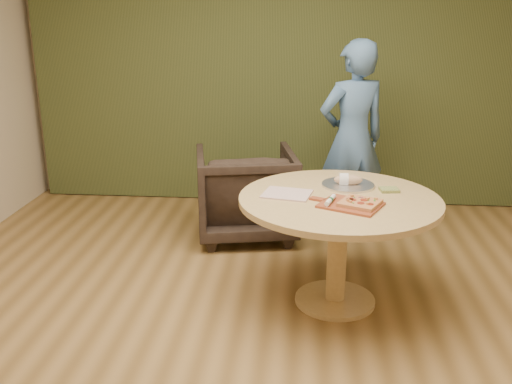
{
  "coord_description": "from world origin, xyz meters",
  "views": [
    {
      "loc": [
        0.29,
        -2.76,
        1.9
      ],
      "look_at": [
        0.04,
        0.25,
        0.92
      ],
      "focal_mm": 40.0,
      "sensor_mm": 36.0,
      "label": 1
    }
  ],
  "objects_px": {
    "flatbread_pizza": "(360,203)",
    "armchair": "(246,189)",
    "serving_tray": "(348,185)",
    "bread_roll": "(347,180)",
    "pedestal_table": "(339,218)",
    "person_standing": "(352,139)",
    "cutlery_roll": "(330,200)",
    "pizza_paddle": "(349,205)"
  },
  "relations": [
    {
      "from": "pedestal_table",
      "to": "person_standing",
      "type": "relative_size",
      "value": 0.77
    },
    {
      "from": "pizza_paddle",
      "to": "person_standing",
      "type": "bearing_deg",
      "value": 111.0
    },
    {
      "from": "pizza_paddle",
      "to": "serving_tray",
      "type": "relative_size",
      "value": 1.33
    },
    {
      "from": "flatbread_pizza",
      "to": "armchair",
      "type": "xyz_separation_m",
      "value": [
        -0.84,
        1.33,
        -0.35
      ]
    },
    {
      "from": "serving_tray",
      "to": "bread_roll",
      "type": "bearing_deg",
      "value": 180.0
    },
    {
      "from": "flatbread_pizza",
      "to": "serving_tray",
      "type": "distance_m",
      "value": 0.43
    },
    {
      "from": "serving_tray",
      "to": "armchair",
      "type": "xyz_separation_m",
      "value": [
        -0.79,
        0.91,
        -0.33
      ]
    },
    {
      "from": "pedestal_table",
      "to": "cutlery_roll",
      "type": "xyz_separation_m",
      "value": [
        -0.07,
        -0.15,
        0.17
      ]
    },
    {
      "from": "cutlery_roll",
      "to": "pizza_paddle",
      "type": "bearing_deg",
      "value": 10.02
    },
    {
      "from": "serving_tray",
      "to": "bread_roll",
      "type": "height_order",
      "value": "bread_roll"
    },
    {
      "from": "bread_roll",
      "to": "armchair",
      "type": "distance_m",
      "value": 1.25
    },
    {
      "from": "pedestal_table",
      "to": "bread_roll",
      "type": "relative_size",
      "value": 6.7
    },
    {
      "from": "serving_tray",
      "to": "armchair",
      "type": "relative_size",
      "value": 0.42
    },
    {
      "from": "flatbread_pizza",
      "to": "person_standing",
      "type": "xyz_separation_m",
      "value": [
        0.06,
        1.5,
        0.06
      ]
    },
    {
      "from": "pedestal_table",
      "to": "flatbread_pizza",
      "type": "height_order",
      "value": "flatbread_pizza"
    },
    {
      "from": "bread_roll",
      "to": "armchair",
      "type": "height_order",
      "value": "armchair"
    },
    {
      "from": "armchair",
      "to": "person_standing",
      "type": "height_order",
      "value": "person_standing"
    },
    {
      "from": "armchair",
      "to": "pizza_paddle",
      "type": "bearing_deg",
      "value": 109.31
    },
    {
      "from": "pizza_paddle",
      "to": "cutlery_roll",
      "type": "distance_m",
      "value": 0.12
    },
    {
      "from": "pedestal_table",
      "to": "armchair",
      "type": "relative_size",
      "value": 1.53
    },
    {
      "from": "bread_roll",
      "to": "pedestal_table",
      "type": "bearing_deg",
      "value": -103.56
    },
    {
      "from": "pizza_paddle",
      "to": "armchair",
      "type": "relative_size",
      "value": 0.56
    },
    {
      "from": "pedestal_table",
      "to": "bread_roll",
      "type": "xyz_separation_m",
      "value": [
        0.06,
        0.25,
        0.18
      ]
    },
    {
      "from": "pizza_paddle",
      "to": "serving_tray",
      "type": "xyz_separation_m",
      "value": [
        0.02,
        0.41,
        -0.0
      ]
    },
    {
      "from": "serving_tray",
      "to": "bread_roll",
      "type": "xyz_separation_m",
      "value": [
        -0.01,
        0.0,
        0.04
      ]
    },
    {
      "from": "pedestal_table",
      "to": "person_standing",
      "type": "bearing_deg",
      "value": 82.57
    },
    {
      "from": "bread_roll",
      "to": "cutlery_roll",
      "type": "bearing_deg",
      "value": -107.49
    },
    {
      "from": "bread_roll",
      "to": "person_standing",
      "type": "height_order",
      "value": "person_standing"
    },
    {
      "from": "flatbread_pizza",
      "to": "bread_roll",
      "type": "xyz_separation_m",
      "value": [
        -0.05,
        0.43,
        0.02
      ]
    },
    {
      "from": "pizza_paddle",
      "to": "flatbread_pizza",
      "type": "bearing_deg",
      "value": 14.91
    },
    {
      "from": "bread_roll",
      "to": "person_standing",
      "type": "xyz_separation_m",
      "value": [
        0.11,
        1.07,
        0.04
      ]
    },
    {
      "from": "flatbread_pizza",
      "to": "serving_tray",
      "type": "xyz_separation_m",
      "value": [
        -0.04,
        0.43,
        -0.02
      ]
    },
    {
      "from": "armchair",
      "to": "person_standing",
      "type": "distance_m",
      "value": 1.0
    },
    {
      "from": "serving_tray",
      "to": "bread_roll",
      "type": "distance_m",
      "value": 0.04
    },
    {
      "from": "person_standing",
      "to": "armchair",
      "type": "bearing_deg",
      "value": -12.83
    },
    {
      "from": "flatbread_pizza",
      "to": "serving_tray",
      "type": "height_order",
      "value": "flatbread_pizza"
    },
    {
      "from": "bread_roll",
      "to": "armchair",
      "type": "xyz_separation_m",
      "value": [
        -0.78,
        0.91,
        -0.37
      ]
    },
    {
      "from": "pizza_paddle",
      "to": "armchair",
      "type": "height_order",
      "value": "armchair"
    },
    {
      "from": "pedestal_table",
      "to": "armchair",
      "type": "distance_m",
      "value": 1.37
    },
    {
      "from": "flatbread_pizza",
      "to": "serving_tray",
      "type": "bearing_deg",
      "value": 95.78
    },
    {
      "from": "pizza_paddle",
      "to": "bread_roll",
      "type": "xyz_separation_m",
      "value": [
        0.01,
        0.41,
        0.04
      ]
    },
    {
      "from": "serving_tray",
      "to": "armchair",
      "type": "distance_m",
      "value": 1.25
    }
  ]
}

